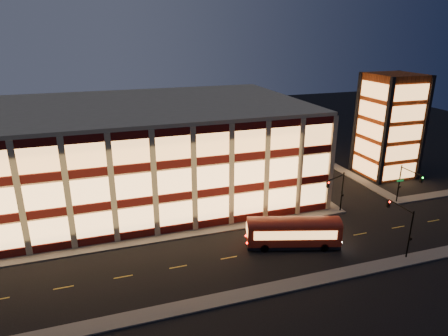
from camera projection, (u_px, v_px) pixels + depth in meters
name	position (u px, v px, depth m)	size (l,w,h in m)	color
ground	(184.00, 239.00, 50.51)	(200.00, 200.00, 0.00)	black
sidewalk_office_south	(159.00, 238.00, 50.49)	(54.00, 2.00, 0.15)	#514F4C
sidewalk_office_east	(286.00, 175.00, 72.54)	(2.00, 30.00, 0.15)	#514F4C
sidewalk_tower_south	(429.00, 196.00, 63.25)	(14.00, 2.00, 0.15)	#514F4C
sidewalk_tower_west	(339.00, 168.00, 75.81)	(2.00, 30.00, 0.15)	#514F4C
sidewalk_near	(214.00, 301.00, 38.83)	(100.00, 2.00, 0.15)	#514F4C
office_building	(140.00, 150.00, 62.40)	(50.45, 30.45, 14.50)	tan
stair_tower	(389.00, 126.00, 70.11)	(8.60, 8.60, 18.00)	#8C3814
traffic_signal_far	(337.00, 187.00, 55.95)	(3.79, 1.87, 6.00)	black
traffic_signal_right	(407.00, 180.00, 58.54)	(1.20, 4.37, 6.00)	black
traffic_signal_near	(402.00, 220.00, 46.23)	(0.32, 4.45, 6.00)	black
trolley_bus	(293.00, 231.00, 48.13)	(11.49, 5.95, 3.78)	maroon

